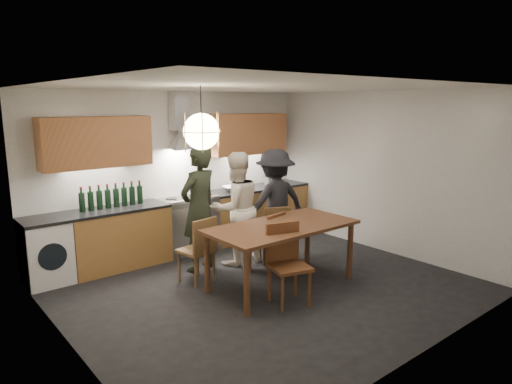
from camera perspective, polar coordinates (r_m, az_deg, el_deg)
ground at (r=6.24m, az=1.04°, el=-11.65°), size 5.00×5.00×0.00m
room_shell at (r=5.79m, az=1.10°, el=4.11°), size 5.02×4.52×2.61m
counter_run at (r=7.61m, az=-8.39°, el=-3.95°), size 5.00×0.62×0.90m
range_stove at (r=7.60m, az=-8.52°, el=-4.05°), size 0.90×0.60×0.92m
wall_fixtures at (r=7.46m, az=-9.32°, el=6.81°), size 4.30×0.54×1.10m
pendant_lamp at (r=5.08m, az=-6.83°, el=7.51°), size 0.43×0.43×0.70m
dining_table at (r=6.02m, az=3.25°, el=-5.02°), size 1.99×1.00×0.84m
chair_back_left at (r=6.20m, az=-6.98°, el=-6.72°), size 0.47×0.47×0.91m
chair_back_mid at (r=6.54m, az=1.83°, el=-5.84°), size 0.47×0.47×0.88m
chair_back_right at (r=6.91m, az=2.42°, el=-4.84°), size 0.54×0.54×0.90m
chair_front at (r=5.61m, az=3.79°, el=-8.20°), size 0.55×0.55×0.98m
person_left at (r=6.61m, az=-7.14°, el=-2.07°), size 0.76×0.60×1.83m
person_mid at (r=6.85m, az=-2.54°, el=-2.08°), size 0.89×0.72×1.70m
person_right at (r=7.27m, az=2.39°, el=-1.31°), size 1.18×0.78×1.70m
mixing_bowl at (r=7.95m, az=-3.01°, el=0.43°), size 0.43×0.43×0.08m
stock_pot at (r=8.53m, az=1.70°, el=1.43°), size 0.27×0.27×0.16m
wine_bottles at (r=6.99m, az=-17.57°, el=-0.44°), size 0.96×0.08×0.35m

